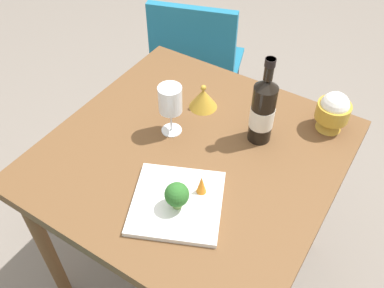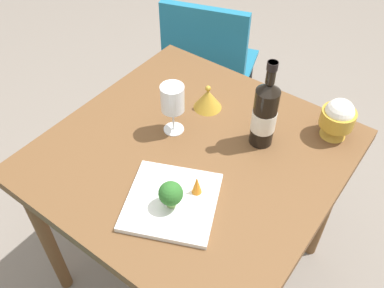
{
  "view_description": "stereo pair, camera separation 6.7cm",
  "coord_description": "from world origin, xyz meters",
  "px_view_note": "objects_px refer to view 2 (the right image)",
  "views": [
    {
      "loc": [
        0.78,
        0.49,
        1.69
      ],
      "look_at": [
        0.0,
        0.0,
        0.77
      ],
      "focal_mm": 39.09,
      "sensor_mm": 36.0,
      "label": 1
    },
    {
      "loc": [
        0.74,
        0.55,
        1.69
      ],
      "look_at": [
        0.0,
        0.0,
        0.77
      ],
      "focal_mm": 39.09,
      "sensor_mm": 36.0,
      "label": 2
    }
  ],
  "objects_px": {
    "wine_bottle": "(265,114)",
    "rice_bowl": "(338,118)",
    "serving_plate": "(172,202)",
    "chair_by_wall": "(208,62)",
    "broccoli_floret": "(171,194)",
    "wine_glass": "(173,100)",
    "rice_bowl_lid": "(208,99)",
    "carrot_garnish_left": "(197,185)"
  },
  "relations": [
    {
      "from": "wine_bottle",
      "to": "rice_bowl",
      "type": "relative_size",
      "value": 2.15
    },
    {
      "from": "wine_bottle",
      "to": "rice_bowl",
      "type": "distance_m",
      "value": 0.25
    },
    {
      "from": "wine_bottle",
      "to": "serving_plate",
      "type": "bearing_deg",
      "value": -11.69
    },
    {
      "from": "chair_by_wall",
      "to": "broccoli_floret",
      "type": "height_order",
      "value": "chair_by_wall"
    },
    {
      "from": "wine_bottle",
      "to": "wine_glass",
      "type": "xyz_separation_m",
      "value": [
        0.12,
        -0.26,
        0.01
      ]
    },
    {
      "from": "rice_bowl_lid",
      "to": "rice_bowl",
      "type": "bearing_deg",
      "value": 107.64
    },
    {
      "from": "rice_bowl",
      "to": "serving_plate",
      "type": "distance_m",
      "value": 0.59
    },
    {
      "from": "chair_by_wall",
      "to": "rice_bowl",
      "type": "distance_m",
      "value": 0.87
    },
    {
      "from": "chair_by_wall",
      "to": "carrot_garnish_left",
      "type": "relative_size",
      "value": 13.61
    },
    {
      "from": "wine_bottle",
      "to": "broccoli_floret",
      "type": "height_order",
      "value": "wine_bottle"
    },
    {
      "from": "broccoli_floret",
      "to": "carrot_garnish_left",
      "type": "bearing_deg",
      "value": 159.7
    },
    {
      "from": "rice_bowl",
      "to": "broccoli_floret",
      "type": "height_order",
      "value": "rice_bowl"
    },
    {
      "from": "chair_by_wall",
      "to": "wine_bottle",
      "type": "relative_size",
      "value": 2.79
    },
    {
      "from": "wine_glass",
      "to": "carrot_garnish_left",
      "type": "distance_m",
      "value": 0.3
    },
    {
      "from": "serving_plate",
      "to": "broccoli_floret",
      "type": "relative_size",
      "value": 3.84
    },
    {
      "from": "rice_bowl_lid",
      "to": "serving_plate",
      "type": "height_order",
      "value": "rice_bowl_lid"
    },
    {
      "from": "chair_by_wall",
      "to": "rice_bowl_lid",
      "type": "distance_m",
      "value": 0.64
    },
    {
      "from": "carrot_garnish_left",
      "to": "serving_plate",
      "type": "bearing_deg",
      "value": -31.61
    },
    {
      "from": "wine_glass",
      "to": "carrot_garnish_left",
      "type": "xyz_separation_m",
      "value": [
        0.18,
        0.22,
        -0.08
      ]
    },
    {
      "from": "chair_by_wall",
      "to": "serving_plate",
      "type": "height_order",
      "value": "chair_by_wall"
    },
    {
      "from": "chair_by_wall",
      "to": "broccoli_floret",
      "type": "distance_m",
      "value": 1.07
    },
    {
      "from": "chair_by_wall",
      "to": "rice_bowl_lid",
      "type": "bearing_deg",
      "value": -73.75
    },
    {
      "from": "rice_bowl",
      "to": "carrot_garnish_left",
      "type": "bearing_deg",
      "value": -24.29
    },
    {
      "from": "broccoli_floret",
      "to": "carrot_garnish_left",
      "type": "distance_m",
      "value": 0.09
    },
    {
      "from": "rice_bowl_lid",
      "to": "wine_glass",
      "type": "bearing_deg",
      "value": -8.49
    },
    {
      "from": "chair_by_wall",
      "to": "broccoli_floret",
      "type": "relative_size",
      "value": 9.91
    },
    {
      "from": "chair_by_wall",
      "to": "serving_plate",
      "type": "xyz_separation_m",
      "value": [
        0.89,
        0.49,
        0.22
      ]
    },
    {
      "from": "wine_bottle",
      "to": "serving_plate",
      "type": "xyz_separation_m",
      "value": [
        0.37,
        -0.08,
        -0.11
      ]
    },
    {
      "from": "rice_bowl",
      "to": "rice_bowl_lid",
      "type": "relative_size",
      "value": 1.42
    },
    {
      "from": "wine_glass",
      "to": "rice_bowl_lid",
      "type": "distance_m",
      "value": 0.19
    },
    {
      "from": "chair_by_wall",
      "to": "carrot_garnish_left",
      "type": "distance_m",
      "value": 1.01
    },
    {
      "from": "chair_by_wall",
      "to": "broccoli_floret",
      "type": "xyz_separation_m",
      "value": [
        0.9,
        0.5,
        0.27
      ]
    },
    {
      "from": "rice_bowl",
      "to": "carrot_garnish_left",
      "type": "relative_size",
      "value": 2.27
    },
    {
      "from": "chair_by_wall",
      "to": "rice_bowl",
      "type": "relative_size",
      "value": 6.0
    },
    {
      "from": "chair_by_wall",
      "to": "serving_plate",
      "type": "bearing_deg",
      "value": -79.22
    },
    {
      "from": "rice_bowl_lid",
      "to": "broccoli_floret",
      "type": "xyz_separation_m",
      "value": [
        0.42,
        0.17,
        0.03
      ]
    },
    {
      "from": "broccoli_floret",
      "to": "carrot_garnish_left",
      "type": "xyz_separation_m",
      "value": [
        -0.08,
        0.03,
        -0.02
      ]
    },
    {
      "from": "carrot_garnish_left",
      "to": "rice_bowl",
      "type": "bearing_deg",
      "value": 155.71
    },
    {
      "from": "serving_plate",
      "to": "wine_bottle",
      "type": "bearing_deg",
      "value": 168.31
    },
    {
      "from": "wine_glass",
      "to": "serving_plate",
      "type": "height_order",
      "value": "wine_glass"
    },
    {
      "from": "wine_glass",
      "to": "serving_plate",
      "type": "xyz_separation_m",
      "value": [
        0.24,
        0.18,
        -0.12
      ]
    },
    {
      "from": "rice_bowl_lid",
      "to": "carrot_garnish_left",
      "type": "distance_m",
      "value": 0.39
    }
  ]
}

